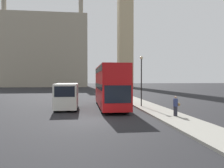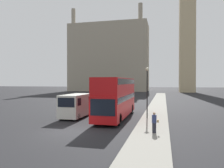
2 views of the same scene
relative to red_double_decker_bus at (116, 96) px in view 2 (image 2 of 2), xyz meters
The scene contains 7 objects.
ground_plane 8.10m from the red_double_decker_bus, 107.11° to the right, with size 300.00×300.00×0.00m, color black.
sidewalk_strip 8.79m from the red_double_decker_bus, 60.69° to the right, with size 2.81×120.00×0.15m.
building_block_distant 72.76m from the red_double_decker_bus, 104.80° to the left, with size 33.57×14.06×35.15m.
red_double_decker_bus is the anchor object (origin of this frame).
white_van 4.68m from the red_double_decker_bus, behind, with size 2.16×5.18×2.61m.
pedestrian 8.23m from the red_double_decker_bus, 56.80° to the right, with size 0.51×0.35×1.57m.
street_lamp 3.62m from the red_double_decker_bus, ahead, with size 0.36×0.36×5.40m.
Camera 2 is at (7.40, -16.19, 4.03)m, focal length 35.00 mm.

